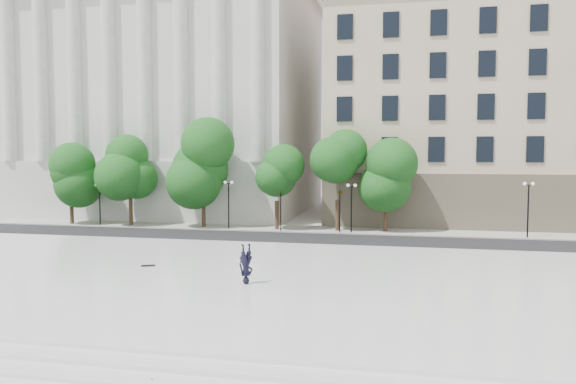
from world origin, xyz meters
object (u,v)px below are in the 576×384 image
at_px(traffic_light_west, 281,189).
at_px(traffic_light_east, 340,191).
at_px(skateboard, 148,266).
at_px(person_lying, 246,278).

bearing_deg(traffic_light_west, traffic_light_east, 0.00).
bearing_deg(traffic_light_east, skateboard, -115.82).
xyz_separation_m(person_lying, skateboard, (-6.56, 2.91, -0.23)).
height_order(traffic_light_west, skateboard, traffic_light_west).
xyz_separation_m(traffic_light_east, skateboard, (-8.67, -17.92, -3.13)).
distance_m(traffic_light_west, person_lying, 21.25).
bearing_deg(person_lying, skateboard, 116.00).
relative_size(traffic_light_east, skateboard, 5.38).
bearing_deg(skateboard, traffic_light_east, 40.57).
distance_m(person_lying, skateboard, 7.18).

